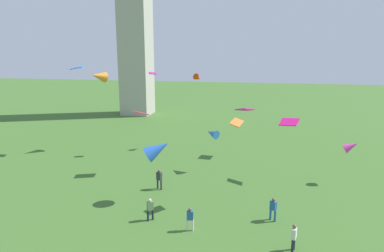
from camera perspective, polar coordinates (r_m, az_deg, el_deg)
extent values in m
cylinder|color=#2D3338|center=(30.14, -5.25, -9.93)|extent=(0.16, 0.16, 0.88)
cylinder|color=#2D3338|center=(30.38, -5.85, -9.76)|extent=(0.16, 0.16, 0.88)
cube|color=#2D3338|center=(29.97, -5.59, -8.46)|extent=(0.55, 0.44, 0.70)
sphere|color=brown|center=(29.80, -5.61, -7.60)|extent=(0.26, 0.26, 0.26)
cylinder|color=#1E2333|center=(22.42, 16.69, -18.99)|extent=(0.16, 0.16, 0.85)
cylinder|color=#1E2333|center=(22.75, 16.90, -18.50)|extent=(0.16, 0.16, 0.85)
cube|color=silver|center=(22.20, 16.93, -17.05)|extent=(0.39, 0.52, 0.68)
sphere|color=brown|center=(21.98, 17.01, -16.00)|extent=(0.25, 0.25, 0.25)
cylinder|color=silver|center=(23.82, 0.13, -16.46)|extent=(0.15, 0.15, 0.80)
cylinder|color=silver|center=(23.84, -0.80, -16.43)|extent=(0.15, 0.15, 0.80)
cube|color=#235693|center=(23.49, -0.34, -14.91)|extent=(0.46, 0.30, 0.64)
sphere|color=brown|center=(23.29, -0.34, -13.96)|extent=(0.23, 0.23, 0.23)
cylinder|color=#235693|center=(25.79, 13.18, -14.37)|extent=(0.16, 0.16, 0.84)
cylinder|color=#235693|center=(25.60, 13.91, -14.62)|extent=(0.16, 0.16, 0.84)
cube|color=#235693|center=(25.36, 13.63, -12.98)|extent=(0.52, 0.48, 0.66)
sphere|color=brown|center=(25.17, 13.68, -12.04)|extent=(0.24, 0.24, 0.24)
cylinder|color=#1E2333|center=(25.30, -6.68, -14.70)|extent=(0.15, 0.15, 0.80)
cylinder|color=#1E2333|center=(25.19, -7.48, -14.86)|extent=(0.15, 0.15, 0.80)
cube|color=#51754C|center=(24.92, -7.13, -13.31)|extent=(0.50, 0.47, 0.64)
sphere|color=beige|center=(24.74, -7.16, -12.40)|extent=(0.23, 0.23, 0.23)
cube|color=#ED1889|center=(32.43, 16.17, 0.66)|extent=(1.93, 1.71, 0.75)
cube|color=#EB16B2|center=(25.80, 9.03, 2.77)|extent=(1.56, 1.63, 0.49)
cone|color=#DA36A2|center=(33.72, 25.37, -3.12)|extent=(1.55, 0.96, 1.37)
cube|color=#B71F8D|center=(39.18, -6.72, 8.88)|extent=(1.02, 0.90, 0.31)
cube|color=orange|center=(38.80, 7.62, 0.60)|extent=(1.65, 1.91, 0.82)
cone|color=blue|center=(33.89, 3.42, -1.25)|extent=(1.64, 1.57, 1.04)
cone|color=orange|center=(42.05, -15.56, 8.15)|extent=(2.14, 2.40, 1.63)
cube|color=#F1303E|center=(33.02, -8.69, 2.20)|extent=(1.86, 1.56, 0.62)
cone|color=#E23A05|center=(41.70, 1.01, 8.17)|extent=(1.19, 1.50, 1.14)
cone|color=blue|center=(26.90, -5.82, -3.91)|extent=(2.64, 2.03, 2.11)
cube|color=blue|center=(41.52, -18.90, 9.35)|extent=(1.53, 1.12, 0.46)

